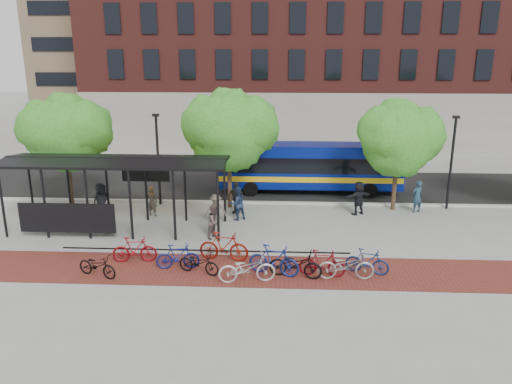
{
  "coord_description": "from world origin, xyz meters",
  "views": [
    {
      "loc": [
        -0.21,
        -23.17,
        8.46
      ],
      "look_at": [
        -1.41,
        0.8,
        1.6
      ],
      "focal_mm": 35.0,
      "sensor_mm": 36.0,
      "label": 1
    }
  ],
  "objects_px": {
    "bike_9": "(322,263)",
    "pedestrian_8": "(215,222)",
    "bike_8": "(295,264)",
    "bike_10": "(346,265)",
    "pedestrian_2": "(238,203)",
    "pedestrian_5": "(359,198)",
    "bus": "(310,165)",
    "tree_a": "(66,130)",
    "pedestrian_0": "(101,202)",
    "lamp_post_left": "(158,157)",
    "lamp_post_right": "(452,160)",
    "tree_c": "(400,136)",
    "pedestrian_4": "(236,198)",
    "bike_1": "(135,250)",
    "bike_4": "(199,263)",
    "bike_3": "(178,257)",
    "bike_6": "(247,268)",
    "pedestrian_1": "(152,201)",
    "bus_shelter": "(114,169)",
    "bike_11": "(367,261)",
    "pedestrian_7": "(417,196)",
    "bike_5": "(224,246)",
    "pedestrian_3": "(216,210)",
    "bike_0": "(97,266)",
    "bike_7": "(274,260)",
    "tree_b": "(231,127)"
  },
  "relations": [
    {
      "from": "tree_a",
      "to": "pedestrian_5",
      "type": "distance_m",
      "value": 16.24
    },
    {
      "from": "tree_a",
      "to": "bike_4",
      "type": "xyz_separation_m",
      "value": [
        8.57,
        -8.7,
        -3.79
      ]
    },
    {
      "from": "lamp_post_left",
      "to": "pedestrian_0",
      "type": "distance_m",
      "value": 4.06
    },
    {
      "from": "bike_5",
      "to": "bike_6",
      "type": "relative_size",
      "value": 0.96
    },
    {
      "from": "bike_7",
      "to": "bike_10",
      "type": "bearing_deg",
      "value": -77.29
    },
    {
      "from": "bus",
      "to": "pedestrian_8",
      "type": "xyz_separation_m",
      "value": [
        -4.79,
        -8.14,
        -0.92
      ]
    },
    {
      "from": "bus",
      "to": "pedestrian_8",
      "type": "distance_m",
      "value": 9.49
    },
    {
      "from": "lamp_post_left",
      "to": "tree_a",
      "type": "bearing_deg",
      "value": -177.08
    },
    {
      "from": "tree_c",
      "to": "pedestrian_2",
      "type": "distance_m",
      "value": 9.31
    },
    {
      "from": "bike_6",
      "to": "bike_3",
      "type": "bearing_deg",
      "value": 59.77
    },
    {
      "from": "pedestrian_8",
      "to": "lamp_post_left",
      "type": "bearing_deg",
      "value": 65.71
    },
    {
      "from": "tree_c",
      "to": "pedestrian_5",
      "type": "bearing_deg",
      "value": -154.93
    },
    {
      "from": "tree_a",
      "to": "lamp_post_left",
      "type": "distance_m",
      "value": 5.14
    },
    {
      "from": "lamp_post_left",
      "to": "lamp_post_right",
      "type": "distance_m",
      "value": 16.0
    },
    {
      "from": "pedestrian_0",
      "to": "pedestrian_8",
      "type": "bearing_deg",
      "value": -69.44
    },
    {
      "from": "pedestrian_0",
      "to": "bus_shelter",
      "type": "bearing_deg",
      "value": -95.37
    },
    {
      "from": "pedestrian_2",
      "to": "bike_8",
      "type": "bearing_deg",
      "value": 83.46
    },
    {
      "from": "pedestrian_2",
      "to": "pedestrian_1",
      "type": "bearing_deg",
      "value": -34.15
    },
    {
      "from": "bike_8",
      "to": "bike_10",
      "type": "xyz_separation_m",
      "value": [
        1.92,
        -0.08,
        0.02
      ]
    },
    {
      "from": "bike_3",
      "to": "pedestrian_2",
      "type": "bearing_deg",
      "value": -25.26
    },
    {
      "from": "bike_9",
      "to": "pedestrian_2",
      "type": "bearing_deg",
      "value": 38.48
    },
    {
      "from": "bike_10",
      "to": "pedestrian_4",
      "type": "height_order",
      "value": "pedestrian_4"
    },
    {
      "from": "bike_5",
      "to": "bike_8",
      "type": "height_order",
      "value": "bike_5"
    },
    {
      "from": "bike_10",
      "to": "pedestrian_5",
      "type": "xyz_separation_m",
      "value": [
        1.62,
        7.93,
        0.34
      ]
    },
    {
      "from": "bike_9",
      "to": "bike_4",
      "type": "bearing_deg",
      "value": 97.97
    },
    {
      "from": "tree_c",
      "to": "bike_4",
      "type": "distance_m",
      "value": 13.33
    },
    {
      "from": "bike_5",
      "to": "pedestrian_3",
      "type": "distance_m",
      "value": 4.25
    },
    {
      "from": "bike_0",
      "to": "pedestrian_5",
      "type": "distance_m",
      "value": 13.85
    },
    {
      "from": "bike_9",
      "to": "pedestrian_3",
      "type": "bearing_deg",
      "value": 49.43
    },
    {
      "from": "tree_a",
      "to": "pedestrian_0",
      "type": "bearing_deg",
      "value": -44.86
    },
    {
      "from": "bike_9",
      "to": "pedestrian_8",
      "type": "distance_m",
      "value": 6.06
    },
    {
      "from": "bike_3",
      "to": "bike_4",
      "type": "height_order",
      "value": "bike_3"
    },
    {
      "from": "tree_c",
      "to": "pedestrian_8",
      "type": "height_order",
      "value": "tree_c"
    },
    {
      "from": "tree_a",
      "to": "bike_7",
      "type": "relative_size",
      "value": 3.02
    },
    {
      "from": "lamp_post_right",
      "to": "bike_1",
      "type": "relative_size",
      "value": 2.81
    },
    {
      "from": "tree_c",
      "to": "bike_10",
      "type": "relative_size",
      "value": 2.74
    },
    {
      "from": "pedestrian_0",
      "to": "pedestrian_2",
      "type": "distance_m",
      "value": 6.97
    },
    {
      "from": "lamp_post_left",
      "to": "bike_3",
      "type": "height_order",
      "value": "lamp_post_left"
    },
    {
      "from": "pedestrian_3",
      "to": "bike_5",
      "type": "bearing_deg",
      "value": -78.04
    },
    {
      "from": "tree_b",
      "to": "bike_10",
      "type": "bearing_deg",
      "value": -59.59
    },
    {
      "from": "pedestrian_7",
      "to": "tree_c",
      "type": "bearing_deg",
      "value": -49.7
    },
    {
      "from": "bike_10",
      "to": "pedestrian_5",
      "type": "bearing_deg",
      "value": -13.26
    },
    {
      "from": "bike_1",
      "to": "pedestrian_5",
      "type": "height_order",
      "value": "pedestrian_5"
    },
    {
      "from": "lamp_post_right",
      "to": "bike_6",
      "type": "height_order",
      "value": "lamp_post_right"
    },
    {
      "from": "lamp_post_left",
      "to": "pedestrian_4",
      "type": "distance_m",
      "value": 5.03
    },
    {
      "from": "bus_shelter",
      "to": "bike_11",
      "type": "distance_m",
      "value": 12.49
    },
    {
      "from": "bus_shelter",
      "to": "pedestrian_7",
      "type": "distance_m",
      "value": 15.79
    },
    {
      "from": "lamp_post_left",
      "to": "bike_9",
      "type": "relative_size",
      "value": 2.85
    },
    {
      "from": "tree_c",
      "to": "pedestrian_4",
      "type": "xyz_separation_m",
      "value": [
        -8.63,
        -1.13,
        -3.18
      ]
    },
    {
      "from": "tree_a",
      "to": "bike_1",
      "type": "distance_m",
      "value": 10.33
    }
  ]
}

